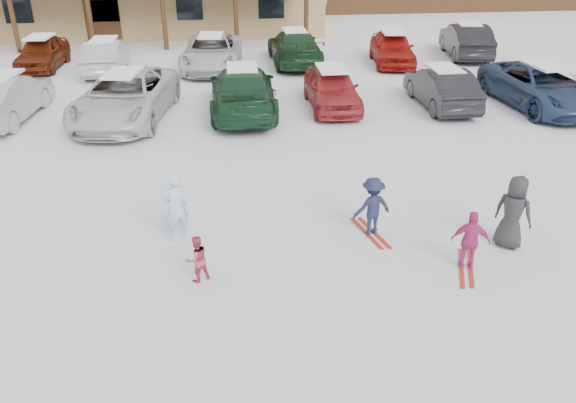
{
  "coord_description": "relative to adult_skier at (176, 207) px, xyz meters",
  "views": [
    {
      "loc": [
        -0.87,
        -8.86,
        6.03
      ],
      "look_at": [
        0.3,
        1.0,
        1.0
      ],
      "focal_mm": 35.0,
      "sensor_mm": 36.0,
      "label": 1
    }
  ],
  "objects": [
    {
      "name": "ground",
      "position": [
        1.96,
        -1.51,
        -0.75
      ],
      "size": [
        160.0,
        160.0,
        0.0
      ],
      "primitive_type": "plane",
      "color": "white",
      "rests_on": "ground"
    },
    {
      "name": "adult_skier",
      "position": [
        0.0,
        0.0,
        0.0
      ],
      "size": [
        0.65,
        0.58,
        1.5
      ],
      "primitive_type": "imported",
      "rotation": [
        0.0,
        0.0,
        3.64
      ],
      "color": "#B0D4F0",
      "rests_on": "ground"
    },
    {
      "name": "toddler_red",
      "position": [
        0.45,
        -1.57,
        -0.29
      ],
      "size": [
        0.56,
        0.52,
        0.92
      ],
      "primitive_type": "imported",
      "rotation": [
        0.0,
        0.0,
        3.65
      ],
      "color": "#BC384E",
      "rests_on": "ground"
    },
    {
      "name": "child_navy",
      "position": [
        4.06,
        -0.27,
        -0.1
      ],
      "size": [
        0.93,
        0.67,
        1.3
      ],
      "primitive_type": "imported",
      "rotation": [
        0.0,
        0.0,
        3.38
      ],
      "color": "#191F3B",
      "rests_on": "ground"
    },
    {
      "name": "skis_child_navy",
      "position": [
        4.06,
        -0.27,
        -0.73
      ],
      "size": [
        0.52,
        1.41,
        0.03
      ],
      "primitive_type": "cube",
      "rotation": [
        0.0,
        0.0,
        3.38
      ],
      "color": "#A32917",
      "rests_on": "ground"
    },
    {
      "name": "child_magenta",
      "position": [
        5.57,
        -1.78,
        -0.14
      ],
      "size": [
        0.77,
        0.53,
        1.22
      ],
      "primitive_type": "imported",
      "rotation": [
        0.0,
        0.0,
        2.78
      ],
      "color": "#BE2F79",
      "rests_on": "ground"
    },
    {
      "name": "skis_child_magenta",
      "position": [
        5.57,
        -1.78,
        -0.73
      ],
      "size": [
        0.68,
        1.38,
        0.03
      ],
      "primitive_type": "cube",
      "rotation": [
        0.0,
        0.0,
        2.78
      ],
      "color": "#A32917",
      "rests_on": "ground"
    },
    {
      "name": "bystander_dark",
      "position": [
        6.73,
        -1.08,
        0.02
      ],
      "size": [
        0.87,
        0.89,
        1.55
      ],
      "primitive_type": "imported",
      "rotation": [
        0.0,
        0.0,
        2.3
      ],
      "color": "#28282B",
      "rests_on": "ground"
    },
    {
      "name": "parked_car_1",
      "position": [
        -6.03,
        8.56,
        0.0
      ],
      "size": [
        2.0,
        4.68,
        1.5
      ],
      "primitive_type": "imported",
      "rotation": [
        0.0,
        0.0,
        3.05
      ],
      "color": "#A09FA4",
      "rests_on": "ground"
    },
    {
      "name": "parked_car_2",
      "position": [
        -2.1,
        8.13,
        0.04
      ],
      "size": [
        3.44,
        5.98,
        1.57
      ],
      "primitive_type": "imported",
      "rotation": [
        0.0,
        0.0,
        -0.15
      ],
      "color": "silver",
      "rests_on": "ground"
    },
    {
      "name": "parked_car_3",
      "position": [
        1.77,
        8.41,
        0.03
      ],
      "size": [
        2.3,
        5.45,
        1.57
      ],
      "primitive_type": "imported",
      "rotation": [
        0.0,
        0.0,
        3.12
      ],
      "color": "#173B22",
      "rests_on": "ground"
    },
    {
      "name": "parked_car_4",
      "position": [
        4.89,
        8.62,
        -0.05
      ],
      "size": [
        1.73,
        4.16,
        1.41
      ],
      "primitive_type": "imported",
      "rotation": [
        0.0,
        0.0,
        -0.02
      ],
      "color": "#A8282B",
      "rests_on": "ground"
    },
    {
      "name": "parked_car_5",
      "position": [
        8.75,
        8.28,
        -0.06
      ],
      "size": [
        1.47,
        4.21,
        1.39
      ],
      "primitive_type": "imported",
      "rotation": [
        0.0,
        0.0,
        3.14
      ],
      "color": "black",
      "rests_on": "ground"
    },
    {
      "name": "parked_car_6",
      "position": [
        12.23,
        7.83,
        -0.01
      ],
      "size": [
        2.82,
        5.48,
        1.48
      ],
      "primitive_type": "imported",
      "rotation": [
        0.0,
        0.0,
        0.07
      ],
      "color": "navy",
      "rests_on": "ground"
    },
    {
      "name": "parked_car_8",
      "position": [
        -6.77,
        15.87,
        -0.05
      ],
      "size": [
        1.77,
        4.13,
        1.39
      ],
      "primitive_type": "imported",
      "rotation": [
        0.0,
        0.0,
        -0.03
      ],
      "color": "#5F1F0C",
      "rests_on": "ground"
    },
    {
      "name": "parked_car_9",
      "position": [
        -3.84,
        14.78,
        -0.04
      ],
      "size": [
        1.57,
        4.32,
        1.41
      ],
      "primitive_type": "imported",
      "rotation": [
        0.0,
        0.0,
        3.16
      ],
      "color": "#ABABB0",
      "rests_on": "ground"
    },
    {
      "name": "parked_car_10",
      "position": [
        0.7,
        14.85,
        -0.01
      ],
      "size": [
        2.88,
        5.5,
        1.48
      ],
      "primitive_type": "imported",
      "rotation": [
        0.0,
        0.0,
        -0.08
      ],
      "color": "silver",
      "rests_on": "ground"
    },
    {
      "name": "parked_car_11",
      "position": [
        4.45,
        15.36,
        0.01
      ],
      "size": [
        2.16,
        5.25,
        1.52
      ],
      "primitive_type": "imported",
      "rotation": [
        0.0,
        0.0,
        3.15
      ],
      "color": "#16371C",
      "rests_on": "ground"
    },
    {
      "name": "parked_car_12",
      "position": [
        8.86,
        14.81,
        -0.02
      ],
      "size": [
        2.26,
        4.48,
        1.46
      ],
      "primitive_type": "imported",
      "rotation": [
        0.0,
        0.0,
        -0.13
      ],
      "color": "#A21610",
      "rests_on": "ground"
    },
    {
      "name": "parked_car_13",
      "position": [
        12.81,
        15.91,
        0.03
      ],
      "size": [
        2.43,
        4.97,
        1.57
      ],
      "primitive_type": "imported",
      "rotation": [
        0.0,
        0.0,
        2.97
      ],
      "color": "black",
      "rests_on": "ground"
    }
  ]
}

